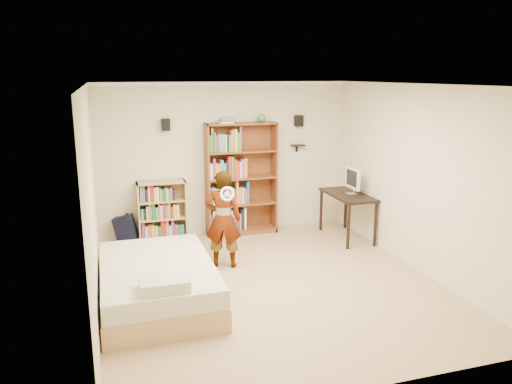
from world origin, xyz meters
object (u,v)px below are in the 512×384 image
low_bookshelf (162,211)px  computer_desk (347,216)px  person (223,219)px  tall_bookshelf (241,179)px  daybed (158,278)px

low_bookshelf → computer_desk: size_ratio=0.89×
low_bookshelf → person: bearing=-64.4°
person → tall_bookshelf: bearing=-96.4°
low_bookshelf → computer_desk: 3.23m
low_bookshelf → daybed: 2.45m
low_bookshelf → daybed: bearing=-98.2°
tall_bookshelf → person: (-0.69, -1.49, -0.26)m
daybed → person: bearing=40.0°
computer_desk → person: 2.51m
daybed → low_bookshelf: bearing=81.8°
low_bookshelf → person: (0.73, -1.51, 0.22)m
tall_bookshelf → low_bookshelf: size_ratio=1.92×
computer_desk → daybed: size_ratio=0.54×
low_bookshelf → daybed: low_bookshelf is taller
low_bookshelf → computer_desk: low_bookshelf is taller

